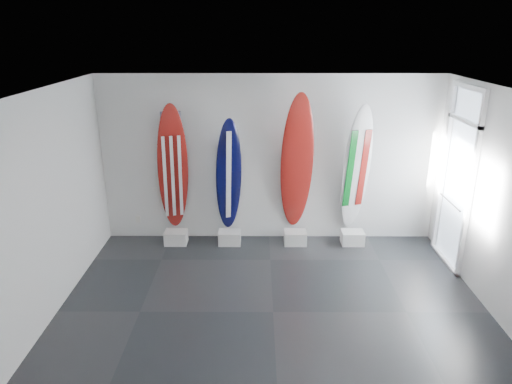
{
  "coord_description": "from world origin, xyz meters",
  "views": [
    {
      "loc": [
        -0.22,
        -5.56,
        3.73
      ],
      "look_at": [
        -0.24,
        1.4,
        1.27
      ],
      "focal_mm": 32.83,
      "sensor_mm": 36.0,
      "label": 1
    }
  ],
  "objects_px": {
    "surfboard_usa": "(173,168)",
    "surfboard_swiss": "(297,163)",
    "surfboard_navy": "(229,175)",
    "surfboard_italy": "(356,169)"
  },
  "relations": [
    {
      "from": "surfboard_usa",
      "to": "surfboard_italy",
      "type": "bearing_deg",
      "value": -15.05
    },
    {
      "from": "surfboard_usa",
      "to": "surfboard_swiss",
      "type": "relative_size",
      "value": 0.92
    },
    {
      "from": "surfboard_usa",
      "to": "surfboard_italy",
      "type": "distance_m",
      "value": 3.21
    },
    {
      "from": "surfboard_navy",
      "to": "surfboard_usa",
      "type": "bearing_deg",
      "value": 160.18
    },
    {
      "from": "surfboard_swiss",
      "to": "surfboard_navy",
      "type": "bearing_deg",
      "value": 174.18
    },
    {
      "from": "surfboard_usa",
      "to": "surfboard_swiss",
      "type": "bearing_deg",
      "value": -15.05
    },
    {
      "from": "surfboard_usa",
      "to": "surfboard_italy",
      "type": "xyz_separation_m",
      "value": [
        3.21,
        0.0,
        -0.0
      ]
    },
    {
      "from": "surfboard_swiss",
      "to": "surfboard_italy",
      "type": "xyz_separation_m",
      "value": [
        1.04,
        0.0,
        -0.1
      ]
    },
    {
      "from": "surfboard_italy",
      "to": "surfboard_swiss",
      "type": "bearing_deg",
      "value": 164.32
    },
    {
      "from": "surfboard_swiss",
      "to": "surfboard_italy",
      "type": "bearing_deg",
      "value": -5.82
    }
  ]
}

